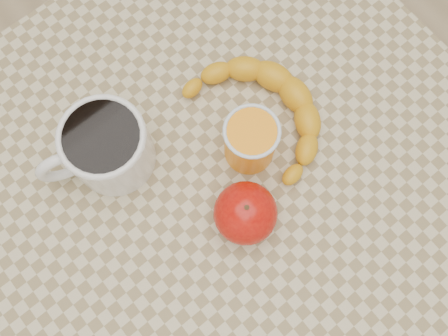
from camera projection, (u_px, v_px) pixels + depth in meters
ground at (224, 238)px, 1.45m from camera, size 3.00×3.00×0.00m
table at (224, 185)px, 0.81m from camera, size 0.80×0.80×0.75m
coffee_mug at (106, 147)px, 0.68m from camera, size 0.18×0.14×0.10m
orange_juice_glass at (250, 141)px, 0.69m from camera, size 0.08×0.08×0.09m
apple at (245, 213)px, 0.67m from camera, size 0.09×0.09×0.08m
banana at (263, 113)px, 0.73m from camera, size 0.20×0.27×0.04m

